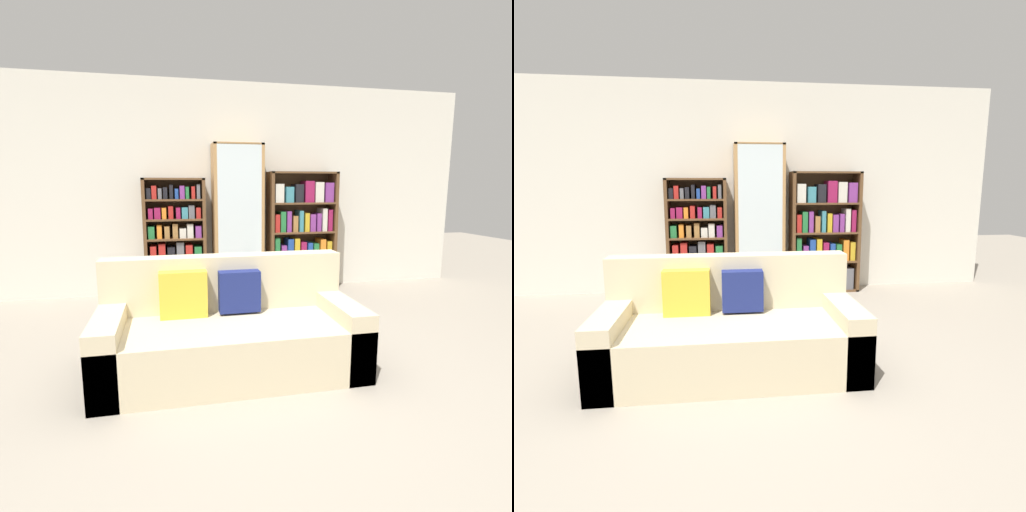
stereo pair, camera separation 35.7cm
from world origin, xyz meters
The scene contains 7 objects.
ground_plane centered at (0.00, 0.00, 0.00)m, with size 16.00×16.00×0.00m, color gray.
wall_back centered at (0.00, 2.82, 1.35)m, with size 6.77×0.06×2.70m.
couch centered at (-0.25, 0.42, 0.29)m, with size 1.93×0.88×0.84m.
bookshelf_left centered at (-0.60, 2.61, 0.72)m, with size 0.76×0.32×1.49m.
display_cabinet centered at (0.19, 2.60, 0.95)m, with size 0.63×0.36×1.91m.
bookshelf_right centered at (1.06, 2.61, 0.76)m, with size 0.91×0.32×1.58m.
wine_bottle centered at (0.58, 1.46, 0.14)m, with size 0.07×0.07×0.34m.
Camera 2 is at (-0.32, -2.53, 1.40)m, focal length 28.00 mm.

